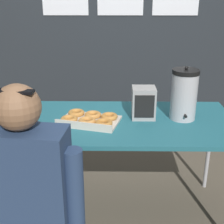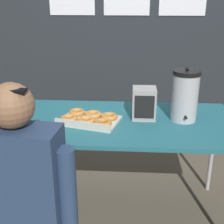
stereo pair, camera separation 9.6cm
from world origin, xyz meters
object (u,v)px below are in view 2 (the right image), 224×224
(donut_box, at_px, (89,119))
(person_seated, at_px, (24,205))
(space_heater, at_px, (144,103))
(cell_phone, at_px, (34,124))
(coffee_urn, at_px, (185,96))

(donut_box, distance_m, person_seated, 0.73)
(donut_box, distance_m, space_heater, 0.38)
(donut_box, bearing_deg, cell_phone, -152.72)
(cell_phone, xyz_separation_m, person_seated, (0.10, -0.58, -0.18))
(donut_box, bearing_deg, space_heater, 28.69)
(person_seated, bearing_deg, coffee_urn, -133.48)
(donut_box, bearing_deg, coffee_urn, 22.06)
(person_seated, bearing_deg, space_heater, -122.81)
(space_heater, bearing_deg, donut_box, -166.12)
(donut_box, distance_m, coffee_urn, 0.65)
(coffee_urn, relative_size, cell_phone, 2.45)
(donut_box, xyz_separation_m, cell_phone, (-0.35, -0.08, -0.02))
(coffee_urn, bearing_deg, donut_box, -172.75)
(cell_phone, bearing_deg, coffee_urn, -10.23)
(coffee_urn, height_order, cell_phone, coffee_urn)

